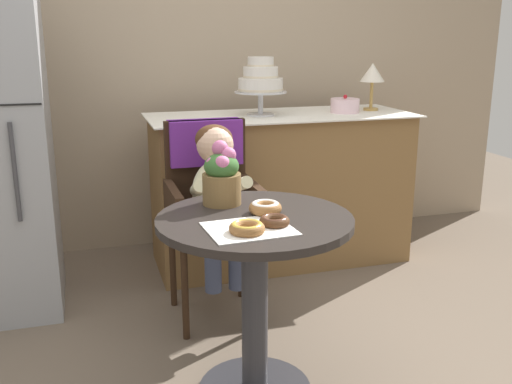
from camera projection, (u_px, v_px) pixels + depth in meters
The scene contains 13 objects.
back_wall at pixel (170, 35), 3.66m from camera, with size 4.80×0.10×2.70m, color tan.
cafe_table at pixel (255, 271), 2.18m from camera, with size 0.72×0.72×0.72m.
wicker_chair at pixel (209, 187), 2.84m from camera, with size 0.42×0.45×0.95m.
seated_child at pixel (216, 187), 2.69m from camera, with size 0.27×0.32×0.73m.
paper_napkin at pixel (249, 229), 1.99m from camera, with size 0.29×0.24×0.00m, color white.
donut_front at pixel (265, 207), 2.15m from camera, with size 0.12×0.12×0.04m.
donut_mid at pixel (247, 228), 1.94m from camera, with size 0.12×0.12×0.04m.
donut_side at pixel (274, 221), 2.02m from camera, with size 0.11×0.11×0.03m.
flower_vase at pixel (222, 176), 2.25m from camera, with size 0.15×0.15×0.25m.
display_counter at pixel (280, 188), 3.54m from camera, with size 1.56×0.62×0.90m.
tiered_cake_stand at pixel (261, 81), 3.34m from camera, with size 0.30×0.30×0.33m.
round_layer_cake at pixel (345, 106), 3.50m from camera, with size 0.17×0.17×0.11m.
table_lamp at pixel (372, 75), 3.55m from camera, with size 0.15×0.15×0.28m.
Camera 1 is at (-0.58, -1.94, 1.37)m, focal length 41.12 mm.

